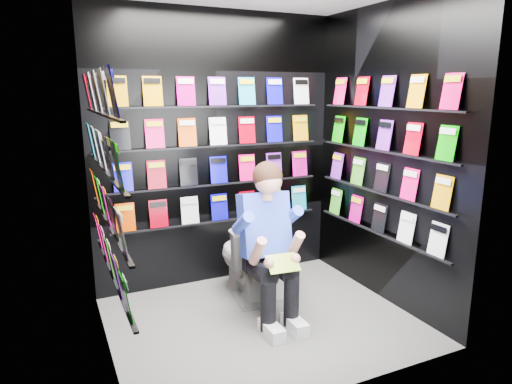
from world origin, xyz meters
name	(u,v)px	position (x,y,z in m)	size (l,w,h in m)	color
floor	(262,321)	(0.00, 0.00, 0.00)	(2.40, 2.40, 0.00)	#565654
wall_back	(217,151)	(0.00, 1.00, 1.30)	(2.40, 0.04, 2.60)	black
wall_front	(338,192)	(0.00, -1.00, 1.30)	(2.40, 0.04, 2.60)	black
wall_left	(98,179)	(-1.20, 0.00, 1.30)	(0.04, 2.00, 2.60)	black
wall_right	(386,157)	(1.20, 0.00, 1.30)	(0.04, 2.00, 2.60)	black
comics_back	(218,151)	(0.00, 0.97, 1.31)	(2.10, 0.06, 1.37)	#F30868
comics_left	(103,178)	(-1.17, 0.00, 1.31)	(0.06, 1.70, 1.37)	#F30868
comics_right	(383,156)	(1.17, 0.00, 1.31)	(0.06, 1.70, 1.37)	#F30868
toilet	(245,258)	(0.07, 0.50, 0.37)	(0.42, 0.75, 0.73)	silver
longbox	(281,276)	(0.41, 0.46, 0.15)	(0.22, 0.40, 0.30)	white
longbox_lid	(281,260)	(0.41, 0.46, 0.31)	(0.24, 0.42, 0.03)	white
reader	(263,226)	(0.07, 0.12, 0.78)	(0.54, 0.78, 1.44)	blue
held_comic	(283,263)	(0.07, -0.23, 0.58)	(0.25, 0.01, 0.17)	green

